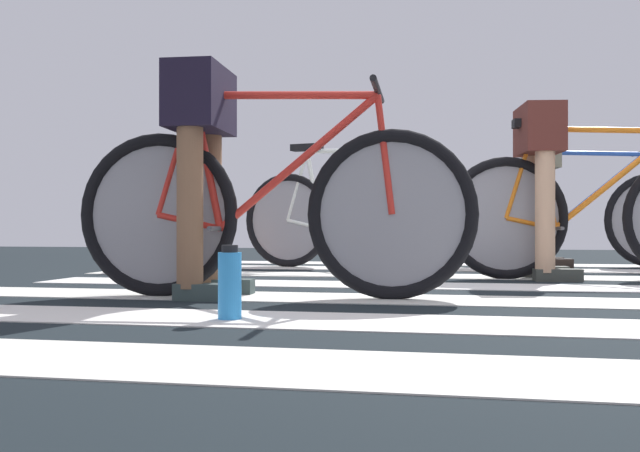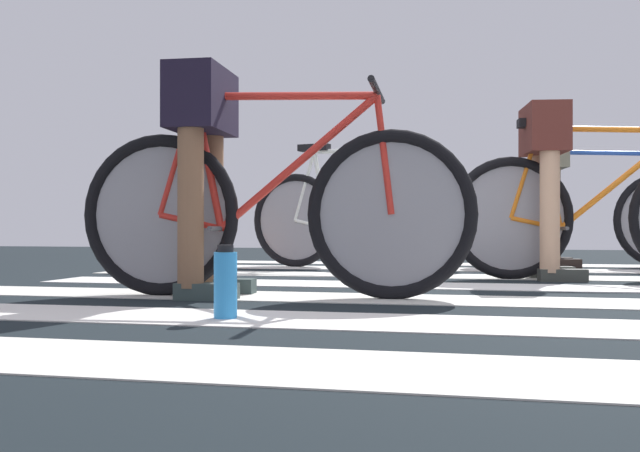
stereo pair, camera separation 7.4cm
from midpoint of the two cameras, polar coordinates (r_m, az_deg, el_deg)
The scene contains 11 objects.
ground at distance 3.57m, azimuth 12.96°, elevation -5.13°, with size 18.00×14.00×0.02m.
crosswalk_markings at distance 3.86m, azimuth 12.76°, elevation -4.59°, with size 5.46×5.01×0.00m.
bicycle_1_of_4 at distance 3.17m, azimuth -4.42°, elevation 1.38°, with size 1.74×0.52×0.93m.
cyclist_1_of_4 at distance 3.27m, azimuth -9.77°, elevation 5.92°, with size 0.33×0.42×1.00m.
bicycle_2_of_4 at distance 4.54m, azimuth 20.00°, elevation 0.93°, with size 1.73×0.52×0.93m.
cyclist_2_of_4 at distance 4.48m, azimuth 16.17°, elevation 4.39°, with size 0.36×0.44×1.01m.
bicycle_3_of_4 at distance 5.43m, azimuth 1.92°, elevation 0.75°, with size 1.71×0.57×0.93m.
bicycle_4_of_4 at distance 5.95m, azimuth 19.31°, elevation 0.68°, with size 1.73×0.52×0.93m.
cyclist_4_of_4 at distance 5.89m, azimuth 16.38°, elevation 3.42°, with size 0.36×0.43×1.03m.
water_bottle at distance 2.44m, azimuth -7.81°, elevation -4.48°, with size 0.08×0.08×0.25m.
traffic_cone at distance 5.30m, azimuth -13.35°, elevation -0.74°, with size 0.45×0.45×0.52m.
Camera 1 is at (-0.13, -3.56, 0.32)m, focal length 41.40 mm.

